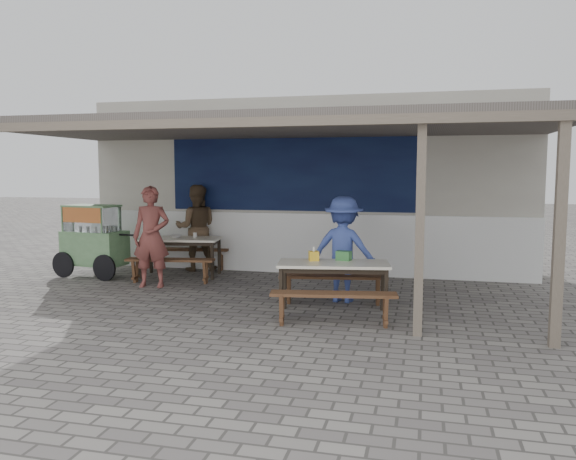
# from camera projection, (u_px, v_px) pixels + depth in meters

# --- Properties ---
(ground) EXTENTS (60.00, 60.00, 0.00)m
(ground) POSITION_uv_depth(u_px,v_px,m) (258.00, 307.00, 8.41)
(ground) COLOR slate
(ground) RESTS_ON ground
(back_wall) EXTENTS (9.00, 1.28, 3.50)m
(back_wall) POSITION_uv_depth(u_px,v_px,m) (307.00, 186.00, 11.69)
(back_wall) COLOR beige
(back_wall) RESTS_ON ground
(warung_roof) EXTENTS (9.00, 4.21, 2.81)m
(warung_roof) POSITION_uv_depth(u_px,v_px,m) (274.00, 129.00, 8.99)
(warung_roof) COLOR #58514C
(warung_roof) RESTS_ON ground
(table_left) EXTENTS (1.61, 0.96, 0.75)m
(table_left) POSITION_uv_depth(u_px,v_px,m) (180.00, 242.00, 10.86)
(table_left) COLOR white
(table_left) RESTS_ON ground
(bench_left_street) EXTENTS (1.64, 0.52, 0.45)m
(bench_left_street) POSITION_uv_depth(u_px,v_px,m) (170.00, 265.00, 10.21)
(bench_left_street) COLOR brown
(bench_left_street) RESTS_ON ground
(bench_left_wall) EXTENTS (1.64, 0.52, 0.45)m
(bench_left_wall) POSITION_uv_depth(u_px,v_px,m) (190.00, 254.00, 11.57)
(bench_left_wall) COLOR brown
(bench_left_wall) RESTS_ON ground
(table_right) EXTENTS (1.65, 0.94, 0.75)m
(table_right) POSITION_uv_depth(u_px,v_px,m) (333.00, 268.00, 7.94)
(table_right) COLOR white
(table_right) RESTS_ON ground
(bench_right_street) EXTENTS (1.68, 0.55, 0.45)m
(bench_right_street) POSITION_uv_depth(u_px,v_px,m) (333.00, 301.00, 7.36)
(bench_right_street) COLOR brown
(bench_right_street) RESTS_ON ground
(bench_right_wall) EXTENTS (1.68, 0.55, 0.45)m
(bench_right_wall) POSITION_uv_depth(u_px,v_px,m) (333.00, 282.00, 8.59)
(bench_right_wall) COLOR brown
(bench_right_wall) RESTS_ON ground
(vendor_cart) EXTENTS (1.79, 0.84, 1.39)m
(vendor_cart) POSITION_uv_depth(u_px,v_px,m) (94.00, 238.00, 10.84)
(vendor_cart) COLOR #71A06B
(vendor_cart) RESTS_ON ground
(patron_street_side) EXTENTS (0.72, 0.53, 1.78)m
(patron_street_side) POSITION_uv_depth(u_px,v_px,m) (151.00, 237.00, 9.83)
(patron_street_side) COLOR brown
(patron_street_side) RESTS_ON ground
(patron_wall_side) EXTENTS (1.03, 0.92, 1.76)m
(patron_wall_side) POSITION_uv_depth(u_px,v_px,m) (196.00, 228.00, 11.48)
(patron_wall_side) COLOR brown
(patron_wall_side) RESTS_ON ground
(patron_right_table) EXTENTS (1.13, 0.74, 1.65)m
(patron_right_table) POSITION_uv_depth(u_px,v_px,m) (343.00, 249.00, 8.73)
(patron_right_table) COLOR #394C9A
(patron_right_table) RESTS_ON ground
(tissue_box) EXTENTS (0.18, 0.18, 0.14)m
(tissue_box) POSITION_uv_depth(u_px,v_px,m) (314.00, 256.00, 8.10)
(tissue_box) COLOR gold
(tissue_box) RESTS_ON table_right
(donation_box) EXTENTS (0.23, 0.18, 0.14)m
(donation_box) POSITION_uv_depth(u_px,v_px,m) (344.00, 256.00, 8.12)
(donation_box) COLOR #337337
(donation_box) RESTS_ON table_right
(condiment_jar) EXTENTS (0.08, 0.08, 0.09)m
(condiment_jar) POSITION_uv_depth(u_px,v_px,m) (195.00, 235.00, 11.00)
(condiment_jar) COLOR silver
(condiment_jar) RESTS_ON table_left
(condiment_bowl) EXTENTS (0.24, 0.24, 0.05)m
(condiment_bowl) POSITION_uv_depth(u_px,v_px,m) (176.00, 236.00, 10.90)
(condiment_bowl) COLOR white
(condiment_bowl) RESTS_ON table_left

